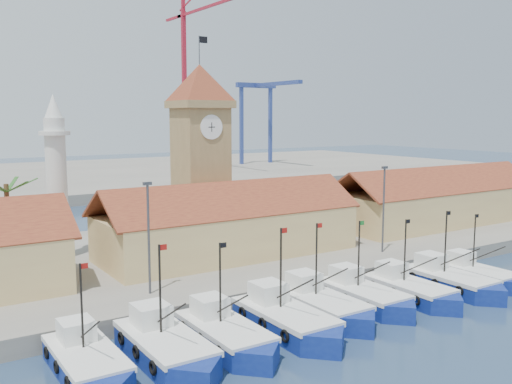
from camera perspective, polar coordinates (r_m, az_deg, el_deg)
ground at (r=44.41m, az=10.78°, el=-13.16°), size 400.00×400.00×0.00m
quay at (r=62.88m, az=-4.59°, el=-6.13°), size 140.00×32.00×1.50m
terminal at (r=143.49m, az=-21.22°, el=1.20°), size 240.00×80.00×2.00m
boat_0 at (r=37.34m, az=-16.44°, el=-16.22°), size 3.48×9.54×7.22m
boat_1 at (r=38.17m, az=-8.85°, el=-15.33°), size 3.83×10.49×7.94m
boat_2 at (r=39.86m, az=-2.89°, el=-14.29°), size 3.64×9.97×7.55m
boat_3 at (r=42.36m, az=3.25°, el=-12.87°), size 3.88×10.64×8.05m
boat_4 at (r=45.71m, az=6.75°, el=-11.39°), size 3.75×10.27×7.77m
boat_5 at (r=48.64m, az=10.89°, el=-10.34°), size 3.61×9.88×7.48m
boat_6 at (r=51.16m, az=15.29°, el=-9.59°), size 3.52×9.63×7.29m
boat_7 at (r=54.71m, az=19.03°, el=-8.58°), size 3.67×10.05×7.60m
boat_8 at (r=58.01m, az=21.51°, el=-7.86°), size 3.32×9.11×6.89m
hall_center at (r=58.77m, az=-2.76°, el=-3.85°), size 27.04×10.13×7.61m
hall_right at (r=79.60m, az=17.55°, el=-1.19°), size 31.20×10.13×7.61m
clock_tower at (r=62.97m, az=-5.57°, el=4.20°), size 5.80×5.80×22.70m
minaret at (r=59.73m, az=-19.33°, el=1.49°), size 3.00×3.00×16.30m
palm_tree at (r=57.26m, az=-23.55°, el=-2.49°), size 5.60×5.03×8.39m
lamp_posts at (r=51.96m, az=2.16°, el=-2.57°), size 80.70×0.25×9.03m
crane_red_right at (r=148.97m, az=-6.91°, el=12.43°), size 1.00×35.72×47.11m
gantry at (r=164.06m, az=0.66°, el=9.11°), size 13.00×22.00×23.20m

